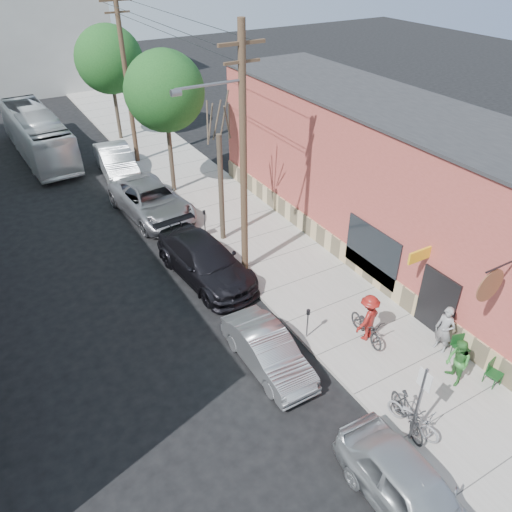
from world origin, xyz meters
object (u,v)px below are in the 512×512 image
patron_green (458,363)px  car_2 (205,261)px  cyclist (368,318)px  patio_chair_b (494,374)px  parked_bike_a (407,413)px  parking_meter_near (308,319)px  bus (38,135)px  sign_post (420,398)px  parked_bike_b (413,418)px  parking_meter_far (204,218)px  patio_chair_a (461,347)px  tree_leafy_far (109,60)px  car_0 (412,493)px  utility_pole_near (242,155)px  tree_leafy_mid (165,91)px  car_1 (268,351)px  car_3 (152,201)px  patron_grey (445,330)px  car_4 (116,161)px  tree_bare (221,189)px

patron_green → car_2: patron_green is taller
cyclist → car_2: size_ratio=0.32×
patio_chair_b → parked_bike_a: size_ratio=0.47×
parked_bike_a → car_2: (-1.71, 10.09, 0.11)m
parking_meter_near → bus: size_ratio=0.12×
sign_post → bus: size_ratio=0.26×
parked_bike_b → parking_meter_far: bearing=81.5°
parking_meter_far → bus: (-4.86, 14.67, 0.49)m
patio_chair_a → patio_chair_b: bearing=-74.6°
tree_leafy_far → car_0: size_ratio=1.63×
utility_pole_near → car_2: 4.87m
patio_chair_b → cyclist: cyclist is taller
patio_chair_a → cyclist: cyclist is taller
sign_post → cyclist: bearing=66.5°
parked_bike_a → car_2: car_2 is taller
sign_post → patio_chair_a: (3.84, 1.55, -1.24)m
tree_leafy_mid → car_0: tree_leafy_mid is taller
car_1 → car_3: 12.17m
patron_grey → parked_bike_b: patron_grey is taller
patron_grey → car_0: 6.29m
parking_meter_far → cyclist: bearing=-79.3°
tree_leafy_mid → parking_meter_far: bearing=-96.0°
car_2 → car_4: car_4 is taller
sign_post → car_3: sign_post is taller
tree_leafy_far → car_4: size_ratio=1.44×
parking_meter_far → cyclist: size_ratio=0.67×
car_1 → sign_post: bearing=-67.1°
tree_bare → car_0: (-2.00, -14.27, -1.93)m
sign_post → parked_bike_a: bearing=66.5°
patron_grey → cyclist: 2.58m
tree_leafy_far → patron_grey: bearing=-83.3°
parking_meter_far → bus: size_ratio=0.12×
utility_pole_near → patron_green: utility_pole_near is taller
patron_grey → car_1: 6.11m
tree_bare → patron_grey: tree_bare is taller
sign_post → tree_bare: bearing=88.0°
parking_meter_near → patio_chair_b: parking_meter_near is taller
parking_meter_near → car_1: (-1.89, -0.39, -0.29)m
utility_pole_near → bus: utility_pole_near is taller
utility_pole_near → car_1: utility_pole_near is taller
cyclist → bus: bus is taller
parked_bike_a → sign_post: bearing=-97.3°
tree_bare → car_1: size_ratio=1.23×
tree_leafy_mid → car_0: 21.01m
parking_meter_far → patron_grey: patron_grey is taller
sign_post → car_0: 2.40m
sign_post → car_3: bearing=95.3°
patron_green → patio_chair_a: bearing=143.5°
parking_meter_near → bus: (-4.86, 23.20, 0.49)m
utility_pole_near → parked_bike_b: bearing=-88.6°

